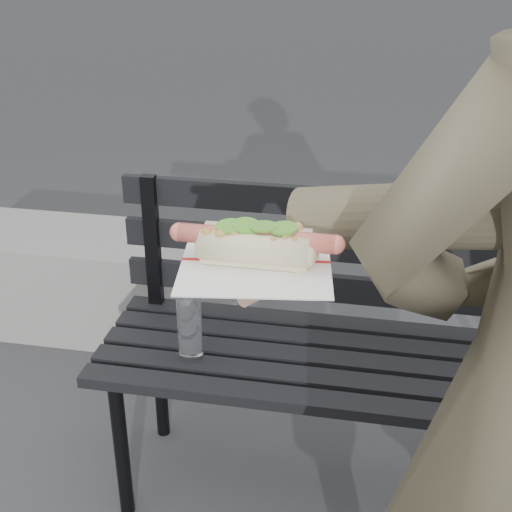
{
  "coord_description": "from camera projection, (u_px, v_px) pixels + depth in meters",
  "views": [
    {
      "loc": [
        0.03,
        -0.75,
        1.55
      ],
      "look_at": [
        -0.12,
        0.05,
        1.15
      ],
      "focal_mm": 50.0,
      "sensor_mm": 36.0,
      "label": 1
    }
  ],
  "objects": [
    {
      "name": "park_bench",
      "position": [
        378.0,
        333.0,
        1.9
      ],
      "size": [
        1.5,
        0.44,
        0.88
      ],
      "color": "black",
      "rests_on": "ground"
    },
    {
      "name": "concrete_block",
      "position": [
        79.0,
        279.0,
        2.85
      ],
      "size": [
        1.2,
        0.4,
        0.4
      ],
      "primitive_type": "cube",
      "color": "slate",
      "rests_on": "ground"
    },
    {
      "name": "held_hotdog",
      "position": [
        421.0,
        226.0,
        0.91
      ],
      "size": [
        0.64,
        0.3,
        0.2
      ],
      "color": "#4F4A34"
    }
  ]
}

